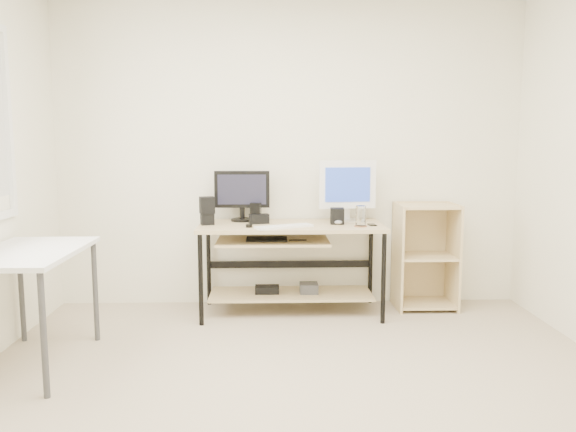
% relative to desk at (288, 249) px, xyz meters
% --- Properties ---
extents(room, '(4.01, 4.01, 2.62)m').
position_rel_desk_xyz_m(room, '(-0.11, -1.62, 0.78)').
color(room, '#BAA98F').
rests_on(room, ground).
extents(desk, '(1.50, 0.65, 0.75)m').
position_rel_desk_xyz_m(desk, '(0.00, 0.00, 0.00)').
color(desk, tan).
rests_on(desk, ground).
extents(side_table, '(0.60, 1.00, 0.75)m').
position_rel_desk_xyz_m(side_table, '(-1.65, -1.06, 0.13)').
color(side_table, white).
rests_on(side_table, ground).
extents(shelf_unit, '(0.50, 0.40, 0.90)m').
position_rel_desk_xyz_m(shelf_unit, '(1.18, 0.16, -0.09)').
color(shelf_unit, beige).
rests_on(shelf_unit, ground).
extents(black_monitor, '(0.46, 0.19, 0.42)m').
position_rel_desk_xyz_m(black_monitor, '(-0.38, 0.19, 0.45)').
color(black_monitor, black).
rests_on(black_monitor, desk).
extents(white_imac, '(0.48, 0.15, 0.51)m').
position_rel_desk_xyz_m(white_imac, '(0.50, 0.15, 0.51)').
color(white_imac, silver).
rests_on(white_imac, desk).
extents(keyboard, '(0.48, 0.31, 0.02)m').
position_rel_desk_xyz_m(keyboard, '(-0.04, -0.19, 0.22)').
color(keyboard, white).
rests_on(keyboard, desk).
extents(mouse, '(0.11, 0.14, 0.04)m').
position_rel_desk_xyz_m(mouse, '(0.40, -0.02, 0.23)').
color(mouse, '#A9A9AE').
rests_on(mouse, desk).
extents(center_speaker, '(0.17, 0.11, 0.08)m').
position_rel_desk_xyz_m(center_speaker, '(-0.24, 0.03, 0.25)').
color(center_speaker, black).
rests_on(center_speaker, desk).
extents(speaker_left, '(0.14, 0.14, 0.23)m').
position_rel_desk_xyz_m(speaker_left, '(-0.66, -0.01, 0.33)').
color(speaker_left, black).
rests_on(speaker_left, desk).
extents(speaker_right, '(0.11, 0.11, 0.13)m').
position_rel_desk_xyz_m(speaker_right, '(0.40, -0.00, 0.28)').
color(speaker_right, black).
rests_on(speaker_right, desk).
extents(audio_controller, '(0.09, 0.07, 0.17)m').
position_rel_desk_xyz_m(audio_controller, '(-0.27, 0.05, 0.30)').
color(audio_controller, black).
rests_on(audio_controller, desk).
extents(volume_puck, '(0.06, 0.06, 0.02)m').
position_rel_desk_xyz_m(volume_puck, '(-0.31, -0.17, 0.22)').
color(volume_puck, black).
rests_on(volume_puck, desk).
extents(smartphone, '(0.06, 0.11, 0.01)m').
position_rel_desk_xyz_m(smartphone, '(0.68, -0.09, 0.22)').
color(smartphone, black).
rests_on(smartphone, desk).
extents(coaster, '(0.13, 0.13, 0.01)m').
position_rel_desk_xyz_m(coaster, '(0.57, -0.15, 0.21)').
color(coaster, '#9C6746').
rests_on(coaster, desk).
extents(drinking_glass, '(0.10, 0.10, 0.16)m').
position_rel_desk_xyz_m(drinking_glass, '(0.57, -0.15, 0.30)').
color(drinking_glass, white).
rests_on(drinking_glass, coaster).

